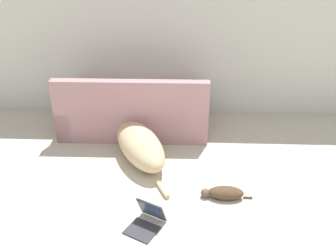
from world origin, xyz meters
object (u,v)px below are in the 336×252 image
object	(u,v)px
dog	(139,144)
cat	(224,193)
couch	(134,113)
laptop_open	(147,218)

from	to	relation	value
dog	cat	size ratio (longest dim) A/B	2.86
couch	laptop_open	bearing A→B (deg)	99.85
laptop_open	couch	bearing A→B (deg)	128.16
cat	laptop_open	xyz separation A→B (m)	(-0.79, -0.46, 0.02)
couch	dog	size ratio (longest dim) A/B	1.28
couch	cat	distance (m)	1.92
dog	laptop_open	bearing A→B (deg)	164.84
dog	cat	distance (m)	1.30
laptop_open	cat	bearing A→B (deg)	58.07
couch	laptop_open	xyz separation A→B (m)	(0.36, -1.99, -0.20)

